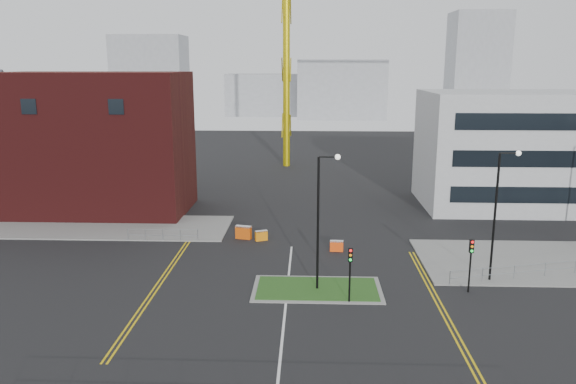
# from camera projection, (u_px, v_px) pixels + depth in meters

# --- Properties ---
(ground) EXTENTS (200.00, 200.00, 0.00)m
(ground) POSITION_uv_depth(u_px,v_px,m) (281.00, 348.00, 29.80)
(ground) COLOR black
(ground) RESTS_ON ground
(pavement_left) EXTENTS (28.00, 8.00, 0.12)m
(pavement_left) POSITION_uv_depth(u_px,v_px,m) (78.00, 226.00, 51.97)
(pavement_left) COLOR slate
(pavement_left) RESTS_ON ground
(island_kerb) EXTENTS (8.60, 4.60, 0.08)m
(island_kerb) POSITION_uv_depth(u_px,v_px,m) (317.00, 289.00, 37.51)
(island_kerb) COLOR slate
(island_kerb) RESTS_ON ground
(grass_island) EXTENTS (8.00, 4.00, 0.12)m
(grass_island) POSITION_uv_depth(u_px,v_px,m) (317.00, 289.00, 37.50)
(grass_island) COLOR #1B4517
(grass_island) RESTS_ON ground
(brick_building) EXTENTS (24.20, 10.07, 14.24)m
(brick_building) POSITION_uv_depth(u_px,v_px,m) (67.00, 145.00, 56.42)
(brick_building) COLOR #471112
(brick_building) RESTS_ON ground
(office_block) EXTENTS (25.00, 12.20, 12.00)m
(office_block) POSITION_uv_depth(u_px,v_px,m) (545.00, 150.00, 58.64)
(office_block) COLOR #A8AAAD
(office_block) RESTS_ON ground
(streetlamp_island) EXTENTS (1.46, 0.36, 9.18)m
(streetlamp_island) POSITION_uv_depth(u_px,v_px,m) (321.00, 212.00, 36.31)
(streetlamp_island) COLOR black
(streetlamp_island) RESTS_ON ground
(streetlamp_right_near) EXTENTS (1.46, 0.36, 9.18)m
(streetlamp_right_near) POSITION_uv_depth(u_px,v_px,m) (499.00, 206.00, 37.80)
(streetlamp_right_near) COLOR black
(streetlamp_right_near) RESTS_ON ground
(traffic_light_island) EXTENTS (0.28, 0.33, 3.65)m
(traffic_light_island) POSITION_uv_depth(u_px,v_px,m) (350.00, 264.00, 34.90)
(traffic_light_island) COLOR black
(traffic_light_island) RESTS_ON ground
(traffic_light_right) EXTENTS (0.28, 0.33, 3.65)m
(traffic_light_right) POSITION_uv_depth(u_px,v_px,m) (471.00, 255.00, 36.55)
(traffic_light_right) COLOR black
(traffic_light_right) RESTS_ON ground
(railing_left) EXTENTS (6.05, 0.05, 1.10)m
(railing_left) POSITION_uv_depth(u_px,v_px,m) (163.00, 233.00, 47.59)
(railing_left) COLOR gray
(railing_left) RESTS_ON ground
(railing_right) EXTENTS (19.05, 5.05, 1.10)m
(railing_right) POSITION_uv_depth(u_px,v_px,m) (576.00, 264.00, 40.06)
(railing_right) COLOR gray
(railing_right) RESTS_ON ground
(centre_line) EXTENTS (0.15, 30.00, 0.01)m
(centre_line) POSITION_uv_depth(u_px,v_px,m) (283.00, 331.00, 31.75)
(centre_line) COLOR silver
(centre_line) RESTS_ON ground
(yellow_left_a) EXTENTS (0.12, 24.00, 0.01)m
(yellow_left_a) POSITION_uv_depth(u_px,v_px,m) (162.00, 276.00, 39.88)
(yellow_left_a) COLOR gold
(yellow_left_a) RESTS_ON ground
(yellow_left_b) EXTENTS (0.12, 24.00, 0.01)m
(yellow_left_b) POSITION_uv_depth(u_px,v_px,m) (166.00, 276.00, 39.87)
(yellow_left_b) COLOR gold
(yellow_left_b) RESTS_ON ground
(yellow_right_a) EXTENTS (0.12, 20.00, 0.01)m
(yellow_right_a) POSITION_uv_depth(u_px,v_px,m) (437.00, 304.00, 35.28)
(yellow_right_a) COLOR gold
(yellow_right_a) RESTS_ON ground
(yellow_right_b) EXTENTS (0.12, 20.00, 0.01)m
(yellow_right_b) POSITION_uv_depth(u_px,v_px,m) (441.00, 304.00, 35.27)
(yellow_right_b) COLOR gold
(yellow_right_b) RESTS_ON ground
(skyline_a) EXTENTS (18.00, 12.00, 22.00)m
(skyline_a) POSITION_uv_depth(u_px,v_px,m) (151.00, 79.00, 145.78)
(skyline_a) COLOR gray
(skyline_a) RESTS_ON ground
(skyline_b) EXTENTS (24.00, 12.00, 16.00)m
(skyline_b) POSITION_uv_depth(u_px,v_px,m) (341.00, 89.00, 154.30)
(skyline_b) COLOR gray
(skyline_b) RESTS_ON ground
(skyline_c) EXTENTS (14.00, 12.00, 28.00)m
(skyline_c) POSITION_uv_depth(u_px,v_px,m) (477.00, 67.00, 146.78)
(skyline_c) COLOR gray
(skyline_c) RESTS_ON ground
(skyline_d) EXTENTS (30.00, 12.00, 12.00)m
(skyline_d) POSITION_uv_depth(u_px,v_px,m) (278.00, 95.00, 165.17)
(skyline_d) COLOR gray
(skyline_d) RESTS_ON ground
(barrier_left) EXTENTS (1.43, 0.78, 1.15)m
(barrier_left) POSITION_uv_depth(u_px,v_px,m) (243.00, 232.00, 48.37)
(barrier_left) COLOR #D04D0B
(barrier_left) RESTS_ON ground
(barrier_mid) EXTENTS (1.10, 0.74, 0.88)m
(barrier_mid) POSITION_uv_depth(u_px,v_px,m) (261.00, 235.00, 47.89)
(barrier_mid) COLOR orange
(barrier_mid) RESTS_ON ground
(barrier_right) EXTENTS (1.08, 0.41, 0.89)m
(barrier_right) POSITION_uv_depth(u_px,v_px,m) (337.00, 245.00, 45.14)
(barrier_right) COLOR #FF4B0E
(barrier_right) RESTS_ON ground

